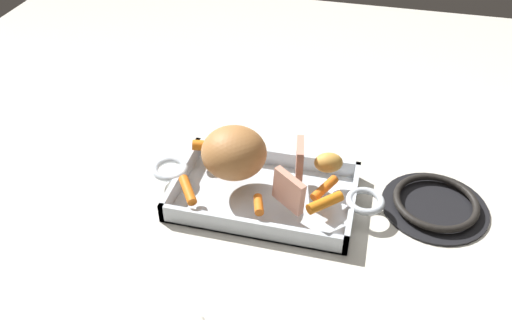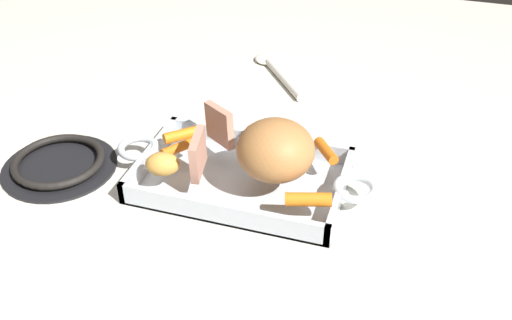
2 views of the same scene
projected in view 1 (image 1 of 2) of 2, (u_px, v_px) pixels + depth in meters
The scene contains 12 objects.
ground_plane at pixel (264, 198), 1.02m from camera, with size 1.99×1.99×0.00m, color silver.
roasting_dish at pixel (264, 193), 1.01m from camera, with size 0.44×0.21×0.04m.
pork_roast at pixel (234, 153), 0.98m from camera, with size 0.12×0.12×0.10m, color #B2753F.
roast_slice_thick at pixel (289, 191), 0.92m from camera, with size 0.01×0.07×0.07m, color tan.
roast_slice_outer at pixel (300, 160), 0.99m from camera, with size 0.01×0.07×0.07m, color tan.
baby_carrot_short at pixel (325, 188), 0.97m from camera, with size 0.02×0.02×0.06m, color orange.
baby_carrot_center_left at pixel (259, 205), 0.93m from camera, with size 0.02×0.02×0.04m, color orange.
baby_carrot_southwest at pixel (325, 203), 0.93m from camera, with size 0.02×0.02×0.07m, color orange.
baby_carrot_southeast at pixel (188, 190), 0.96m from camera, with size 0.02×0.02×0.07m, color orange.
baby_carrot_northwest at pixel (210, 146), 1.06m from camera, with size 0.02×0.02×0.07m, color orange.
potato_halved at pixel (328, 163), 1.01m from camera, with size 0.05×0.04×0.04m, color gold.
stove_burner_rear at pixel (435, 204), 0.99m from camera, with size 0.20×0.20×0.02m.
Camera 1 is at (-0.17, 0.73, 0.69)m, focal length 37.53 mm.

